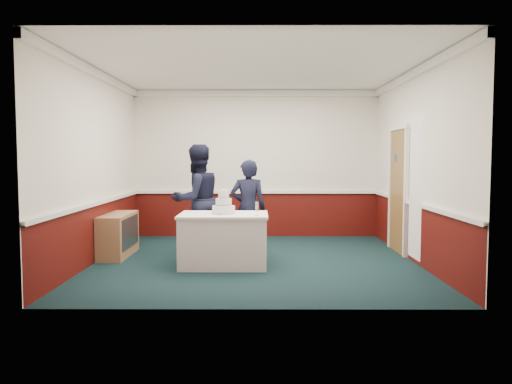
{
  "coord_description": "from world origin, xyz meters",
  "views": [
    {
      "loc": [
        0.05,
        -7.77,
        1.64
      ],
      "look_at": [
        0.01,
        -0.1,
        1.1
      ],
      "focal_mm": 35.0,
      "sensor_mm": 36.0,
      "label": 1
    }
  ],
  "objects_px": {
    "wedding_cake": "(224,206)",
    "champagne_flute": "(257,206)",
    "cake_table": "(224,239)",
    "sideboard": "(118,235)",
    "person_man": "(197,200)",
    "cake_knife": "(221,215)",
    "person_woman": "(248,208)"
  },
  "relations": [
    {
      "from": "wedding_cake",
      "to": "person_woman",
      "type": "height_order",
      "value": "person_woman"
    },
    {
      "from": "wedding_cake",
      "to": "champagne_flute",
      "type": "height_order",
      "value": "wedding_cake"
    },
    {
      "from": "cake_table",
      "to": "sideboard",
      "type": "bearing_deg",
      "value": 157.16
    },
    {
      "from": "cake_knife",
      "to": "cake_table",
      "type": "bearing_deg",
      "value": 94.49
    },
    {
      "from": "cake_knife",
      "to": "person_woman",
      "type": "height_order",
      "value": "person_woman"
    },
    {
      "from": "cake_table",
      "to": "champagne_flute",
      "type": "relative_size",
      "value": 6.44
    },
    {
      "from": "sideboard",
      "to": "cake_knife",
      "type": "distance_m",
      "value": 2.07
    },
    {
      "from": "sideboard",
      "to": "person_man",
      "type": "relative_size",
      "value": 0.65
    },
    {
      "from": "wedding_cake",
      "to": "champagne_flute",
      "type": "xyz_separation_m",
      "value": [
        0.5,
        -0.28,
        0.03
      ]
    },
    {
      "from": "wedding_cake",
      "to": "person_man",
      "type": "bearing_deg",
      "value": 121.85
    },
    {
      "from": "cake_table",
      "to": "person_woman",
      "type": "distance_m",
      "value": 0.9
    },
    {
      "from": "wedding_cake",
      "to": "person_woman",
      "type": "bearing_deg",
      "value": 63.8
    },
    {
      "from": "cake_knife",
      "to": "person_man",
      "type": "relative_size",
      "value": 0.12
    },
    {
      "from": "wedding_cake",
      "to": "person_woman",
      "type": "xyz_separation_m",
      "value": [
        0.36,
        0.72,
        -0.1
      ]
    },
    {
      "from": "cake_knife",
      "to": "person_woman",
      "type": "relative_size",
      "value": 0.14
    },
    {
      "from": "champagne_flute",
      "to": "wedding_cake",
      "type": "bearing_deg",
      "value": 150.75
    },
    {
      "from": "sideboard",
      "to": "person_man",
      "type": "height_order",
      "value": "person_man"
    },
    {
      "from": "wedding_cake",
      "to": "champagne_flute",
      "type": "relative_size",
      "value": 1.78
    },
    {
      "from": "champagne_flute",
      "to": "sideboard",
      "type": "bearing_deg",
      "value": 155.71
    },
    {
      "from": "wedding_cake",
      "to": "cake_knife",
      "type": "height_order",
      "value": "wedding_cake"
    },
    {
      "from": "sideboard",
      "to": "person_woman",
      "type": "bearing_deg",
      "value": -1.01
    },
    {
      "from": "champagne_flute",
      "to": "person_man",
      "type": "height_order",
      "value": "person_man"
    },
    {
      "from": "cake_knife",
      "to": "person_man",
      "type": "xyz_separation_m",
      "value": [
        -0.47,
        1.01,
        0.13
      ]
    },
    {
      "from": "wedding_cake",
      "to": "person_man",
      "type": "xyz_separation_m",
      "value": [
        -0.5,
        0.81,
        0.02
      ]
    },
    {
      "from": "wedding_cake",
      "to": "cake_table",
      "type": "bearing_deg",
      "value": -90.0
    },
    {
      "from": "champagne_flute",
      "to": "person_woman",
      "type": "relative_size",
      "value": 0.13
    },
    {
      "from": "sideboard",
      "to": "person_woman",
      "type": "relative_size",
      "value": 0.75
    },
    {
      "from": "sideboard",
      "to": "cake_table",
      "type": "relative_size",
      "value": 0.91
    },
    {
      "from": "cake_table",
      "to": "wedding_cake",
      "type": "height_order",
      "value": "wedding_cake"
    },
    {
      "from": "cake_knife",
      "to": "person_man",
      "type": "bearing_deg",
      "value": 128.12
    },
    {
      "from": "wedding_cake",
      "to": "cake_knife",
      "type": "distance_m",
      "value": 0.23
    },
    {
      "from": "sideboard",
      "to": "person_man",
      "type": "bearing_deg",
      "value": 2.22
    }
  ]
}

